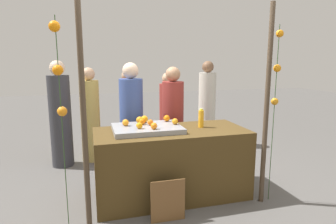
# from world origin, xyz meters

# --- Properties ---
(ground_plane) EXTENTS (24.00, 24.00, 0.00)m
(ground_plane) POSITION_xyz_m (0.00, 0.00, 0.00)
(ground_plane) COLOR #565451
(stall_counter) EXTENTS (1.87, 0.83, 0.85)m
(stall_counter) POSITION_xyz_m (0.00, 0.00, 0.43)
(stall_counter) COLOR #4C3819
(stall_counter) RESTS_ON ground_plane
(orange_tray) EXTENTS (0.82, 0.59, 0.06)m
(orange_tray) POSITION_xyz_m (-0.30, 0.04, 0.88)
(orange_tray) COLOR gray
(orange_tray) RESTS_ON stall_counter
(orange_0) EXTENTS (0.09, 0.09, 0.09)m
(orange_0) POSITION_xyz_m (-0.29, 0.25, 0.96)
(orange_0) COLOR orange
(orange_0) RESTS_ON orange_tray
(orange_1) EXTENTS (0.08, 0.08, 0.08)m
(orange_1) POSITION_xyz_m (0.06, 0.03, 0.95)
(orange_1) COLOR orange
(orange_1) RESTS_ON orange_tray
(orange_2) EXTENTS (0.08, 0.08, 0.08)m
(orange_2) POSITION_xyz_m (-0.41, -0.07, 0.95)
(orange_2) COLOR orange
(orange_2) RESTS_ON orange_tray
(orange_3) EXTENTS (0.08, 0.08, 0.08)m
(orange_3) POSITION_xyz_m (-0.25, -0.14, 0.95)
(orange_3) COLOR orange
(orange_3) RESTS_ON orange_tray
(orange_4) EXTENTS (0.08, 0.08, 0.08)m
(orange_4) POSITION_xyz_m (0.01, 0.24, 0.95)
(orange_4) COLOR orange
(orange_4) RESTS_ON orange_tray
(orange_5) EXTENTS (0.09, 0.09, 0.09)m
(orange_5) POSITION_xyz_m (-0.35, 0.21, 0.96)
(orange_5) COLOR orange
(orange_5) RESTS_ON orange_tray
(orange_6) EXTENTS (0.07, 0.07, 0.07)m
(orange_6) POSITION_xyz_m (-0.25, 0.07, 0.95)
(orange_6) COLOR orange
(orange_6) RESTS_ON orange_tray
(orange_7) EXTENTS (0.08, 0.08, 0.08)m
(orange_7) POSITION_xyz_m (-0.34, 0.14, 0.95)
(orange_7) COLOR orange
(orange_7) RESTS_ON orange_tray
(orange_8) EXTENTS (0.08, 0.08, 0.08)m
(orange_8) POSITION_xyz_m (-0.54, 0.12, 0.95)
(orange_8) COLOR orange
(orange_8) RESTS_ON orange_tray
(juice_bottle) EXTENTS (0.07, 0.07, 0.24)m
(juice_bottle) POSITION_xyz_m (0.41, 0.04, 0.97)
(juice_bottle) COLOR gold
(juice_bottle) RESTS_ON stall_counter
(chalkboard_sign) EXTENTS (0.37, 0.03, 0.47)m
(chalkboard_sign) POSITION_xyz_m (-0.20, -0.58, 0.23)
(chalkboard_sign) COLOR brown
(chalkboard_sign) RESTS_ON ground_plane
(vendor_left) EXTENTS (0.33, 0.33, 1.67)m
(vendor_left) POSITION_xyz_m (-0.39, 0.72, 0.78)
(vendor_left) COLOR #384C8C
(vendor_left) RESTS_ON ground_plane
(vendor_right) EXTENTS (0.32, 0.32, 1.61)m
(vendor_right) POSITION_xyz_m (0.24, 0.73, 0.75)
(vendor_right) COLOR maroon
(vendor_right) RESTS_ON ground_plane
(crowd_person_0) EXTENTS (0.30, 0.30, 1.52)m
(crowd_person_0) POSITION_xyz_m (-0.25, 2.23, 0.71)
(crowd_person_0) COLOR maroon
(crowd_person_0) RESTS_ON ground_plane
(crowd_person_1) EXTENTS (0.32, 0.32, 1.59)m
(crowd_person_1) POSITION_xyz_m (-0.96, 1.62, 0.74)
(crowd_person_1) COLOR tan
(crowd_person_1) RESTS_ON ground_plane
(crowd_person_2) EXTENTS (0.34, 0.34, 1.70)m
(crowd_person_2) POSITION_xyz_m (-1.42, 1.48, 0.79)
(crowd_person_2) COLOR #333338
(crowd_person_2) RESTS_ON ground_plane
(crowd_person_3) EXTENTS (0.34, 0.34, 1.69)m
(crowd_person_3) POSITION_xyz_m (1.32, 1.96, 0.79)
(crowd_person_3) COLOR beige
(crowd_person_3) RESTS_ON ground_plane
(crowd_person_4) EXTENTS (0.30, 0.30, 1.49)m
(crowd_person_4) POSITION_xyz_m (0.41, 1.64, 0.69)
(crowd_person_4) COLOR maroon
(crowd_person_4) RESTS_ON ground_plane
(canopy_post_left) EXTENTS (0.06, 0.06, 2.33)m
(canopy_post_left) POSITION_xyz_m (-1.01, -0.46, 1.16)
(canopy_post_left) COLOR #473828
(canopy_post_left) RESTS_ON ground_plane
(canopy_post_right) EXTENTS (0.06, 0.06, 2.33)m
(canopy_post_right) POSITION_xyz_m (1.01, -0.46, 1.16)
(canopy_post_right) COLOR #473828
(canopy_post_right) RESTS_ON ground_plane
(garland_strand_left) EXTENTS (0.11, 0.10, 2.09)m
(garland_strand_left) POSITION_xyz_m (-1.22, -0.49, 1.61)
(garland_strand_left) COLOR #2D4C23
(garland_strand_left) RESTS_ON ground_plane
(garland_strand_right) EXTENTS (0.09, 0.10, 2.09)m
(garland_strand_right) POSITION_xyz_m (1.13, -0.44, 1.57)
(garland_strand_right) COLOR #2D4C23
(garland_strand_right) RESTS_ON ground_plane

